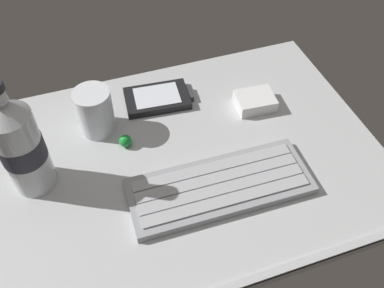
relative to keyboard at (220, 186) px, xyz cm
name	(u,v)px	position (x,y,z in cm)	size (l,w,h in cm)	color
ground_plane	(192,160)	(-1.93, 7.71, -1.79)	(64.00, 48.00, 2.80)	#B7BABC
keyboard	(220,186)	(0.00, 0.00, 0.00)	(29.25, 11.69, 1.70)	#93969B
handheld_device	(158,98)	(-3.72, 22.88, -0.08)	(13.25, 8.63, 1.50)	black
juice_cup	(95,113)	(-15.78, 19.42, 3.10)	(6.40, 6.40, 8.50)	silver
water_bottle	(20,145)	(-27.41, 10.90, 8.20)	(6.73, 6.73, 20.80)	silver
charger_block	(255,101)	(13.22, 15.70, 0.39)	(7.00, 5.60, 2.40)	white
trackball_mouse	(125,141)	(-12.04, 13.88, 0.29)	(2.20, 2.20, 2.20)	#198C33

